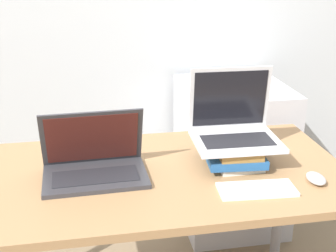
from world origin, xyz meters
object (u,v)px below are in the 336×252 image
Objects in this scene: mouse at (316,178)px; laptop_left at (94,163)px; laptop_on_books at (234,126)px; book_stack at (233,152)px; mini_fridge at (231,156)px; wireless_keyboard at (257,189)px.

laptop_left is at bearing 165.68° from mouse.
laptop_on_books is 0.36m from mouse.
laptop_left is 1.14× the size of laptop_on_books.
mouse is (0.24, -0.22, -0.03)m from book_stack.
mini_fridge is at bearing 71.65° from book_stack.
laptop_on_books reaches higher than mouse.
wireless_keyboard is at bearing -88.37° from book_stack.
laptop_left is 1.11m from mini_fridge.
laptop_on_books reaches higher than book_stack.
laptop_on_books is 3.42× the size of mouse.
laptop_on_books is 1.22× the size of wireless_keyboard.
mouse is at bearing -89.67° from mini_fridge.
book_stack is 0.32m from mouse.
laptop_on_books is 0.84m from mini_fridge.
laptop_left is at bearing -177.50° from book_stack.
book_stack is at bearing -100.79° from laptop_on_books.
wireless_keyboard is 0.33× the size of mini_fridge.
mouse is at bearing -14.32° from laptop_left.
mouse is (0.23, 0.02, 0.01)m from wireless_keyboard.
book_stack is at bearing 2.50° from laptop_left.
mini_fridge is (0.77, 0.72, -0.36)m from laptop_left.
laptop_left is 0.59m from wireless_keyboard.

